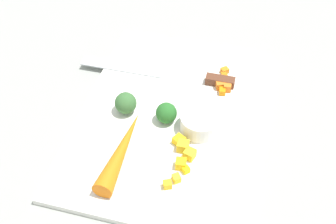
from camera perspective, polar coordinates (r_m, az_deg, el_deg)
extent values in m
plane|color=#969B93|center=(0.82, 0.00, -1.05)|extent=(4.00, 4.00, 0.00)
cube|color=white|center=(0.81, 0.00, -0.77)|extent=(0.46, 0.33, 0.01)
cylinder|color=white|center=(0.78, 4.28, -1.36)|extent=(0.07, 0.07, 0.03)
cube|color=silver|center=(0.91, -6.04, 5.93)|extent=(0.03, 0.18, 0.00)
cube|color=brown|center=(0.87, 6.90, 4.10)|extent=(0.02, 0.06, 0.02)
cone|color=orange|center=(0.74, -6.13, -4.95)|extent=(0.18, 0.04, 0.03)
cube|color=orange|center=(0.86, 6.93, 3.56)|extent=(0.02, 0.02, 0.02)
cube|color=orange|center=(0.88, 7.97, 4.21)|extent=(0.01, 0.01, 0.01)
cube|color=orange|center=(0.89, 7.42, 4.79)|extent=(0.02, 0.01, 0.01)
cube|color=orange|center=(0.90, 7.49, 5.45)|extent=(0.02, 0.02, 0.01)
cube|color=orange|center=(0.85, 7.18, 2.74)|extent=(0.02, 0.01, 0.01)
cube|color=orange|center=(0.86, 7.84, 3.29)|extent=(0.02, 0.02, 0.02)
cube|color=yellow|center=(0.75, 1.99, -4.51)|extent=(0.02, 0.02, 0.02)
cube|color=yellow|center=(0.73, 1.71, -6.85)|extent=(0.02, 0.02, 0.02)
cube|color=yellow|center=(0.72, 2.38, -7.62)|extent=(0.02, 0.02, 0.01)
cube|color=yellow|center=(0.71, 1.12, -8.74)|extent=(0.02, 0.02, 0.01)
cube|color=yellow|center=(0.76, 1.48, -3.79)|extent=(0.02, 0.03, 0.01)
cube|color=yellow|center=(0.74, 2.88, -5.57)|extent=(0.02, 0.02, 0.02)
cube|color=yellow|center=(0.71, -0.08, -9.57)|extent=(0.02, 0.02, 0.01)
cylinder|color=#85B955|center=(0.82, -5.53, 0.38)|extent=(0.01, 0.01, 0.01)
sphere|color=#396835|center=(0.81, -5.62, 1.18)|extent=(0.04, 0.04, 0.04)
cylinder|color=#92AF5E|center=(0.80, -0.40, -0.84)|extent=(0.01, 0.01, 0.01)
sphere|color=#286727|center=(0.79, -0.41, -0.10)|extent=(0.04, 0.04, 0.04)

